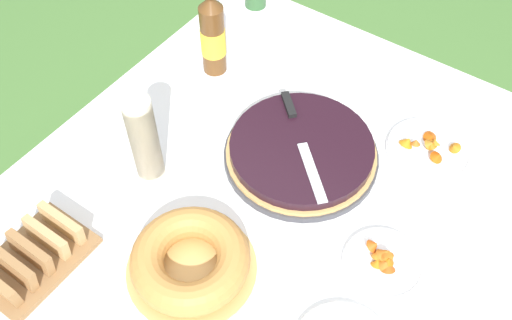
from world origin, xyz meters
name	(u,v)px	position (x,y,z in m)	size (l,w,h in m)	color
ground_plane	(267,319)	(0.00, 0.00, 0.00)	(16.00, 16.00, 0.00)	#4C7A38
garden_table	(271,213)	(0.00, 0.00, 0.70)	(1.43, 1.23, 0.76)	brown
tablecloth	(272,201)	(0.00, 0.00, 0.75)	(1.44, 1.24, 0.10)	white
berry_tart	(301,152)	(0.15, 0.01, 0.80)	(0.41, 0.41, 0.06)	#38383D
serving_knife	(299,135)	(0.17, 0.03, 0.83)	(0.27, 0.29, 0.01)	silver
bundt_cake	(190,260)	(-0.27, 0.04, 0.81)	(0.30, 0.30, 0.08)	tan
cup_stack	(144,140)	(-0.12, 0.30, 0.90)	(0.07, 0.07, 0.27)	beige
cider_bottle_amber	(213,35)	(0.30, 0.41, 0.90)	(0.07, 0.07, 0.34)	brown
snack_plate_near	(383,262)	(-0.01, -0.32, 0.78)	(0.19, 0.19, 0.06)	white
snack_plate_left	(429,149)	(0.37, -0.26, 0.78)	(0.23, 0.23, 0.05)	white
bread_board	(33,256)	(-0.47, 0.35, 0.79)	(0.26, 0.18, 0.07)	olive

